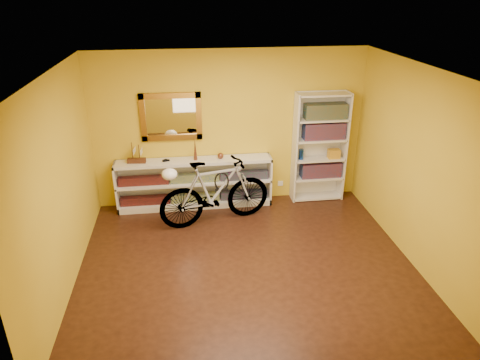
{
  "coord_description": "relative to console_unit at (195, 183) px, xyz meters",
  "views": [
    {
      "loc": [
        -0.74,
        -4.86,
        3.5
      ],
      "look_at": [
        0.0,
        0.7,
        0.95
      ],
      "focal_mm": 32.39,
      "sensor_mm": 36.0,
      "label": 1
    }
  ],
  "objects": [
    {
      "name": "book_row_a",
      "position": [
        2.2,
        0.03,
        0.12
      ],
      "size": [
        0.7,
        0.22,
        0.26
      ],
      "primitive_type": "cube",
      "color": "maroon",
      "rests_on": "bookcase"
    },
    {
      "name": "bookcase",
      "position": [
        2.15,
        0.03,
        0.52
      ],
      "size": [
        0.9,
        0.3,
        1.9
      ],
      "primitive_type": null,
      "color": "silver",
      "rests_on": "floor"
    },
    {
      "name": "toy_car",
      "position": [
        -0.45,
        0.0,
        0.43
      ],
      "size": [
        0.0,
        0.0,
        0.0
      ],
      "primitive_type": "imported",
      "rotation": [
        0.0,
        0.0,
        1.88
      ],
      "color": "black",
      "rests_on": "console_unit"
    },
    {
      "name": "cd_row_lower",
      "position": [
        0.0,
        -0.02,
        -0.26
      ],
      "size": [
        2.5,
        0.13,
        0.14
      ],
      "primitive_type": "cube",
      "color": "black",
      "rests_on": "console_unit"
    },
    {
      "name": "cd_row_upper",
      "position": [
        0.0,
        -0.02,
        0.11
      ],
      "size": [
        2.5,
        0.13,
        0.14
      ],
      "primitive_type": "cube",
      "color": "navy",
      "rests_on": "console_unit"
    },
    {
      "name": "console_unit",
      "position": [
        0.0,
        0.0,
        0.0
      ],
      "size": [
        2.6,
        0.35,
        0.85
      ],
      "primitive_type": null,
      "color": "silver",
      "rests_on": "floor"
    },
    {
      "name": "left_wall",
      "position": [
        -1.63,
        -1.81,
        0.88
      ],
      "size": [
        0.01,
        4.0,
        2.6
      ],
      "primitive_type": "cube",
      "color": "gold",
      "rests_on": "ground"
    },
    {
      "name": "bicycle",
      "position": [
        0.3,
        -0.61,
        0.11
      ],
      "size": [
        0.89,
        1.89,
        1.08
      ],
      "primitive_type": "imported",
      "rotation": [
        0.0,
        0.0,
        1.81
      ],
      "color": "silver",
      "rests_on": "floor"
    },
    {
      "name": "book_row_b",
      "position": [
        2.2,
        0.03,
        0.83
      ],
      "size": [
        0.7,
        0.22,
        0.28
      ],
      "primitive_type": "cube",
      "color": "maroon",
      "rests_on": "bookcase"
    },
    {
      "name": "model_ship",
      "position": [
        -0.92,
        0.0,
        0.6
      ],
      "size": [
        0.3,
        0.14,
        0.35
      ],
      "primitive_type": null,
      "rotation": [
        0.0,
        0.0,
        -0.1
      ],
      "color": "#3A1D10",
      "rests_on": "console_unit"
    },
    {
      "name": "floor",
      "position": [
        0.62,
        -1.81,
        -0.43
      ],
      "size": [
        4.5,
        4.0,
        0.01
      ],
      "primitive_type": "cube",
      "color": "black",
      "rests_on": "ground"
    },
    {
      "name": "book_row_c",
      "position": [
        2.2,
        0.03,
        1.16
      ],
      "size": [
        0.7,
        0.22,
        0.25
      ],
      "primitive_type": "cube",
      "color": "#174B52",
      "rests_on": "bookcase"
    },
    {
      "name": "travel_mug",
      "position": [
        1.82,
        0.01,
        0.43
      ],
      "size": [
        0.08,
        0.08,
        0.18
      ],
      "primitive_type": "cylinder",
      "color": "#163C97",
      "rests_on": "bookcase"
    },
    {
      "name": "helmet",
      "position": [
        -0.38,
        -0.77,
        0.52
      ],
      "size": [
        0.23,
        0.22,
        0.18
      ],
      "primitive_type": "ellipsoid",
      "color": "white",
      "rests_on": "bicycle"
    },
    {
      "name": "right_wall",
      "position": [
        2.88,
        -1.81,
        0.88
      ],
      "size": [
        0.01,
        4.0,
        2.6
      ],
      "primitive_type": "cube",
      "color": "gold",
      "rests_on": "ground"
    },
    {
      "name": "yellow_bag",
      "position": [
        2.4,
        -0.01,
        0.42
      ],
      "size": [
        0.2,
        0.13,
        0.15
      ],
      "primitive_type": "cube",
      "rotation": [
        0.0,
        0.0,
        0.0
      ],
      "color": "gold",
      "rests_on": "bookcase"
    },
    {
      "name": "gilt_mirror",
      "position": [
        -0.33,
        0.15,
        1.12
      ],
      "size": [
        0.98,
        0.06,
        0.78
      ],
      "primitive_type": "cube",
      "color": "#8A5B19",
      "rests_on": "back_wall"
    },
    {
      "name": "ceiling",
      "position": [
        0.62,
        -1.81,
        2.18
      ],
      "size": [
        4.5,
        4.0,
        0.01
      ],
      "primitive_type": "cube",
      "color": "silver",
      "rests_on": "ground"
    },
    {
      "name": "decorative_orb",
      "position": [
        0.45,
        0.0,
        0.48
      ],
      "size": [
        0.1,
        0.1,
        0.1
      ],
      "primitive_type": "sphere",
      "color": "brown",
      "rests_on": "console_unit"
    },
    {
      "name": "bronze_ornament",
      "position": [
        0.03,
        0.0,
        0.61
      ],
      "size": [
        0.06,
        0.06,
        0.36
      ],
      "primitive_type": "cone",
      "color": "brown",
      "rests_on": "console_unit"
    },
    {
      "name": "red_tin",
      "position": [
        1.95,
        0.06,
        1.12
      ],
      "size": [
        0.14,
        0.14,
        0.17
      ],
      "primitive_type": "cube",
      "rotation": [
        0.0,
        0.0,
        -0.1
      ],
      "color": "maroon",
      "rests_on": "bookcase"
    },
    {
      "name": "back_wall",
      "position": [
        0.62,
        0.19,
        0.88
      ],
      "size": [
        4.5,
        0.01,
        2.6
      ],
      "primitive_type": "cube",
      "color": "gold",
      "rests_on": "ground"
    },
    {
      "name": "wall_socket",
      "position": [
        1.52,
        0.17,
        -0.17
      ],
      "size": [
        0.09,
        0.02,
        0.09
      ],
      "primitive_type": "cube",
      "color": "silver",
      "rests_on": "back_wall"
    },
    {
      "name": "u_lock",
      "position": [
        0.41,
        -0.58,
        0.27
      ],
      "size": [
        0.23,
        0.02,
        0.23
      ],
      "primitive_type": "torus",
      "rotation": [
        1.57,
        0.0,
        0.0
      ],
      "color": "black",
      "rests_on": "bicycle"
    }
  ]
}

